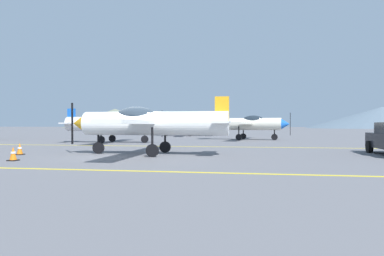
{
  "coord_description": "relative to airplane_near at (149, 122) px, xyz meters",
  "views": [
    {
      "loc": [
        5.29,
        -14.87,
        1.5
      ],
      "look_at": [
        0.83,
        14.0,
        1.2
      ],
      "focal_mm": 30.27,
      "sensor_mm": 36.0,
      "label": 1
    }
  ],
  "objects": [
    {
      "name": "ground_plane",
      "position": [
        -0.66,
        -0.84,
        -1.61
      ],
      "size": [
        400.0,
        400.0,
        0.0
      ],
      "primitive_type": "plane",
      "color": "slate"
    },
    {
      "name": "apron_line_near",
      "position": [
        -0.66,
        -5.68,
        -1.61
      ],
      "size": [
        80.0,
        0.16,
        0.01
      ],
      "primitive_type": "cube",
      "color": "yellow",
      "rests_on": "ground_plane"
    },
    {
      "name": "apron_line_far",
      "position": [
        -0.66,
        6.16,
        -1.61
      ],
      "size": [
        80.0,
        0.16,
        0.01
      ],
      "primitive_type": "cube",
      "color": "yellow",
      "rests_on": "ground_plane"
    },
    {
      "name": "airplane_near",
      "position": [
        0.0,
        0.0,
        0.0
      ],
      "size": [
        8.26,
        9.53,
        2.86
      ],
      "color": "white",
      "rests_on": "ground_plane"
    },
    {
      "name": "airplane_mid",
      "position": [
        -5.97,
        9.85,
        0.0
      ],
      "size": [
        8.27,
        9.54,
        2.86
      ],
      "color": "silver",
      "rests_on": "ground_plane"
    },
    {
      "name": "airplane_far",
      "position": [
        5.07,
        16.84,
        0.0
      ],
      "size": [
        8.37,
        9.57,
        2.86
      ],
      "color": "silver",
      "rests_on": "ground_plane"
    },
    {
      "name": "airplane_back",
      "position": [
        -2.69,
        26.66,
        0.0
      ],
      "size": [
        8.34,
        9.58,
        2.86
      ],
      "color": "silver",
      "rests_on": "ground_plane"
    },
    {
      "name": "traffic_cone_front",
      "position": [
        -4.79,
        -3.57,
        -1.32
      ],
      "size": [
        0.36,
        0.36,
        0.59
      ],
      "color": "black",
      "rests_on": "ground_plane"
    },
    {
      "name": "traffic_cone_side",
      "position": [
        -6.33,
        -1.1,
        -1.32
      ],
      "size": [
        0.36,
        0.36,
        0.59
      ],
      "color": "black",
      "rests_on": "ground_plane"
    },
    {
      "name": "hill_left",
      "position": [
        -62.81,
        149.66,
        3.41
      ],
      "size": [
        53.58,
        53.58,
        10.05
      ],
      "primitive_type": "cone",
      "color": "slate",
      "rests_on": "ground_plane"
    },
    {
      "name": "hill_centerleft",
      "position": [
        63.34,
        132.31,
        2.93
      ],
      "size": [
        62.31,
        62.31,
        9.09
      ],
      "primitive_type": "cone",
      "color": "slate",
      "rests_on": "ground_plane"
    }
  ]
}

